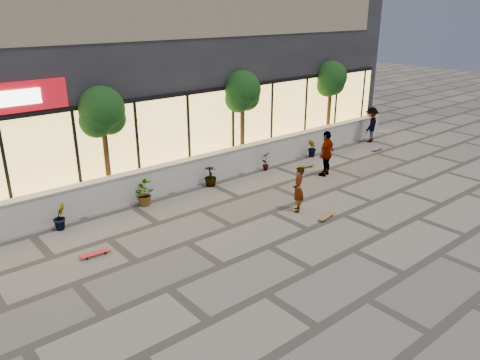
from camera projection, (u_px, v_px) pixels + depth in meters
ground at (353, 250)px, 12.89m from camera, size 80.00×80.00×0.00m
planter_wall at (204, 168)px, 17.75m from camera, size 22.00×0.42×1.04m
retail_building at (128, 56)px, 20.39m from camera, size 24.00×9.17×8.50m
shrub_b at (60, 217)px, 13.97m from camera, size 0.57×0.57×0.81m
shrub_c at (143, 194)px, 15.65m from camera, size 0.68×0.77×0.81m
shrub_d at (210, 176)px, 17.33m from camera, size 0.64×0.64×0.81m
shrub_e at (266, 161)px, 19.01m from camera, size 0.46×0.35×0.81m
shrub_f at (312, 148)px, 20.69m from camera, size 0.55×0.57×0.81m
tree_midwest at (102, 114)px, 15.29m from camera, size 1.60×1.50×3.92m
tree_mideast at (242, 94)px, 18.89m from camera, size 1.60×1.50×3.92m
tree_east at (331, 81)px, 22.19m from camera, size 1.60×1.50×3.92m
skater_center at (298, 189)px, 15.08m from camera, size 0.65×0.65×1.52m
skater_right_near at (326, 153)px, 18.27m from camera, size 1.14×0.69×1.81m
skater_right_far at (371, 125)px, 22.86m from camera, size 1.26×0.97×1.72m
skateboard_center at (326, 216)px, 14.77m from camera, size 0.79×0.34×0.09m
skateboard_left at (95, 253)px, 12.55m from camera, size 0.82×0.26×0.10m
skateboard_right_near at (306, 166)px, 19.43m from camera, size 0.77×0.39×0.09m
skateboard_right_far at (377, 149)px, 21.74m from camera, size 0.73×0.21×0.09m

